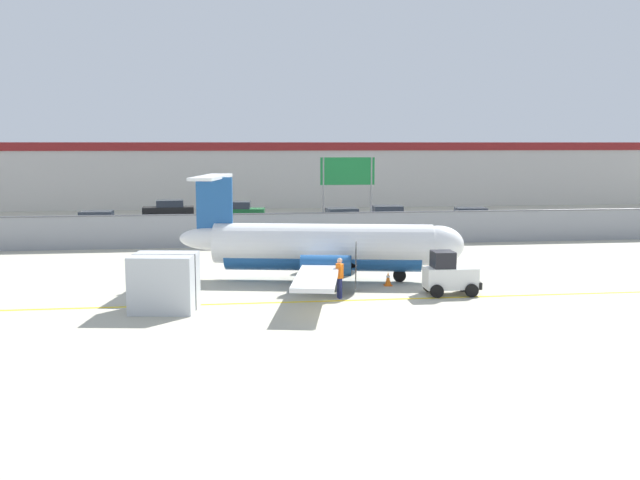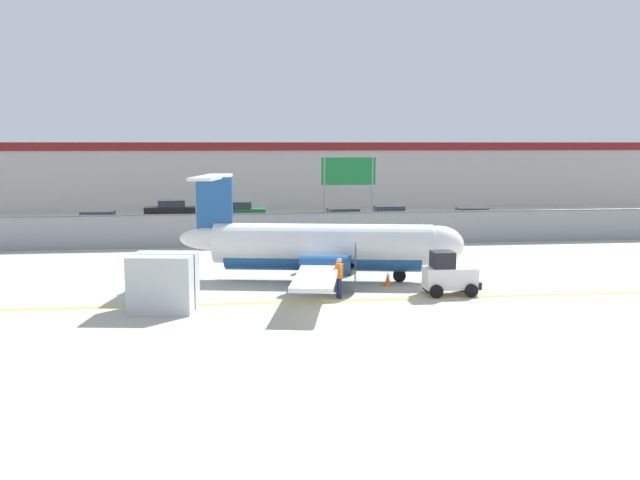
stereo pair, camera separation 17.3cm
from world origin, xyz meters
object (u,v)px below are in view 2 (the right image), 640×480
Objects in this scene: baggage_tug at (449,275)px; ground_crew_worker at (339,276)px; cargo_container at (164,282)px; traffic_cone_far_left at (164,296)px; highway_sign at (348,178)px; traffic_cone_near_left at (388,279)px; parked_car_5 at (473,218)px; traffic_cone_near_right at (427,261)px; parked_car_3 at (345,219)px; parked_car_1 at (170,210)px; parked_car_0 at (97,222)px; commuter_airplane at (328,247)px; parked_car_4 at (387,216)px; parked_car_2 at (240,211)px.

ground_crew_worker is at bearing -177.76° from baggage_tug.
baggage_tug is at bearing 15.74° from cargo_container.
traffic_cone_far_left is 0.12× the size of highway_sign.
parked_car_5 is at bearing 60.93° from traffic_cone_near_left.
parked_car_5 is (7.73, 14.93, 0.58)m from traffic_cone_near_right.
ground_crew_worker is 0.39× the size of parked_car_3.
parked_car_5 is (22.84, -10.03, 0.00)m from parked_car_1.
parked_car_0 reaches higher than traffic_cone_near_left.
traffic_cone_near_right is at bearing 39.42° from commuter_airplane.
commuter_airplane reaches higher than parked_car_3.
parked_car_4 is at bearing 81.34° from commuter_airplane.
commuter_airplane is 29.54m from parked_car_1.
ground_crew_worker reaches higher than traffic_cone_far_left.
parked_car_1 is (-15.12, 24.96, 0.58)m from traffic_cone_near_right.
parked_car_0 and parked_car_2 have the same top height.
traffic_cone_near_right is (3.08, 4.51, 0.00)m from traffic_cone_near_left.
traffic_cone_near_right is at bearing 42.18° from ground_crew_worker.
highway_sign is at bearing 71.30° from ground_crew_worker.
parked_car_2 is 10.24m from parked_car_3.
ground_crew_worker is 25.54m from parked_car_5.
parked_car_3 reaches higher than traffic_cone_near_left.
traffic_cone_far_left is 20.78m from highway_sign.
traffic_cone_near_left is at bearing -70.77° from parked_car_2.
highway_sign is (0.70, 15.17, 3.83)m from traffic_cone_near_left.
traffic_cone_far_left is at bearing -140.26° from commuter_airplane.
cargo_container is (-11.80, -1.41, 0.24)m from baggage_tug.
traffic_cone_near_left is 5.46m from traffic_cone_near_right.
cargo_container is at bearing 91.12° from parked_car_1.
cargo_container reaches higher than parked_car_0.
parked_car_4 is at bearing 58.92° from traffic_cone_far_left.
commuter_airplane is 25.00× the size of traffic_cone_far_left.
parked_car_1 is (4.37, 9.28, 0.00)m from parked_car_0.
parked_car_0 is (-13.85, 18.69, -0.71)m from commuter_airplane.
highway_sign reaches higher than baggage_tug.
baggage_tug is at bearing 0.84° from traffic_cone_far_left.
parked_car_1 is at bearing -114.65° from parked_car_0.
commuter_airplane is 3.71× the size of parked_car_3.
parked_car_5 is 0.79× the size of highway_sign.
traffic_cone_far_left is at bearing -166.21° from traffic_cone_near_left.
baggage_tug reaches higher than traffic_cone_near_right.
parked_car_3 and parked_car_4 have the same top height.
parked_car_5 is (20.55, 21.83, 0.58)m from traffic_cone_far_left.
parked_car_3 is (7.54, -6.92, 0.00)m from parked_car_2.
traffic_cone_near_left is at bearing -124.34° from traffic_cone_near_right.
ground_crew_worker is at bearing -79.29° from commuter_airplane.
traffic_cone_far_left is at bearing 172.66° from ground_crew_worker.
parked_car_2 is at bearing 89.10° from ground_crew_worker.
commuter_airplane is 3.86m from ground_crew_worker.
highway_sign reaches higher than traffic_cone_near_left.
traffic_cone_near_right is 14.56m from traffic_cone_far_left.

